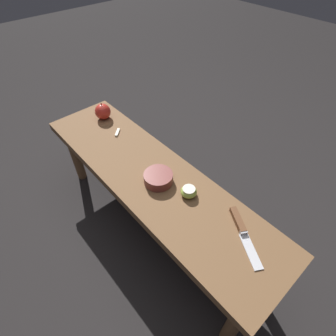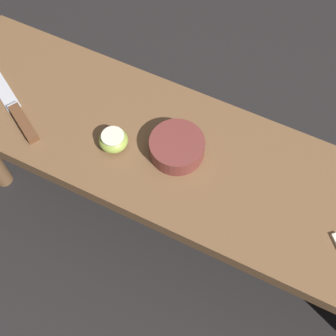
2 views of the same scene
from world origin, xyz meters
TOP-DOWN VIEW (x-y plane):
  - ground_plane at (0.00, 0.00)m, footprint 8.00×8.00m
  - wooden_bench at (0.00, 0.00)m, footprint 1.27×0.34m
  - knife at (-0.41, -0.07)m, footprint 0.22×0.14m
  - apple_whole at (0.49, -0.07)m, footprint 0.08×0.08m
  - apple_cut at (-0.18, -0.04)m, footprint 0.06×0.06m
  - apple_slice_near_knife at (0.33, -0.05)m, footprint 0.05×0.05m
  - bowl at (-0.05, 0.00)m, footprint 0.12×0.12m

SIDE VIEW (x-z plane):
  - ground_plane at x=0.00m, z-range 0.00..0.00m
  - wooden_bench at x=0.00m, z-range 0.14..0.55m
  - apple_slice_near_knife at x=0.33m, z-range 0.40..0.41m
  - knife at x=-0.41m, z-range 0.40..0.42m
  - apple_cut at x=-0.18m, z-range 0.40..0.44m
  - bowl at x=-0.05m, z-range 0.40..0.44m
  - apple_whole at x=0.49m, z-range 0.40..0.49m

